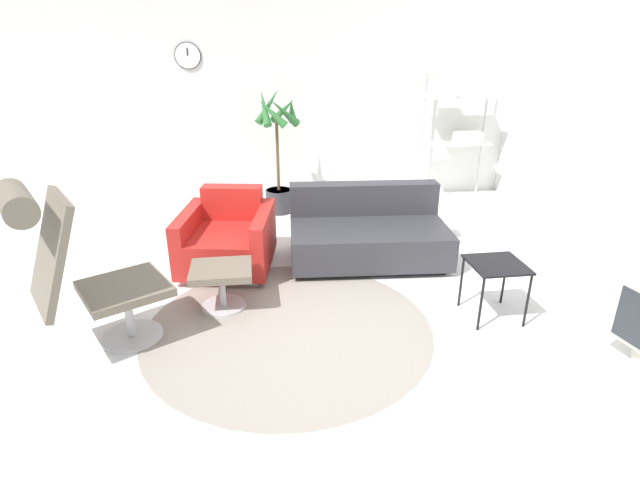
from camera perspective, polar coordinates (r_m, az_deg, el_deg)
The scene contains 10 objects.
ground_plane at distance 3.92m, azimuth -2.71°, elevation -9.62°, with size 12.00×12.00×0.00m, color white.
wall_back at distance 6.62m, azimuth -5.67°, elevation 16.50°, with size 12.00×0.09×2.80m.
round_rug at distance 3.88m, azimuth -3.65°, elevation -9.99°, with size 2.19×2.19×0.01m.
lounge_chair at distance 3.65m, azimuth -26.45°, elevation -1.84°, with size 1.05×0.90×1.25m.
ottoman at distance 4.10m, azimuth -11.19°, elevation -4.22°, with size 0.49×0.41×0.36m.
armchair_red at distance 4.81m, azimuth -10.49°, elevation -0.07°, with size 0.96×1.01×0.71m.
couch_low at distance 4.94m, azimuth 5.43°, elevation 0.60°, with size 1.56×1.00×0.69m.
side_table at distance 4.07m, azimuth 19.51°, elevation -3.20°, with size 0.41×0.41×0.46m.
potted_plant at distance 6.15m, azimuth -4.79°, elevation 8.96°, with size 0.56×0.57×1.50m.
shelf_unit at distance 6.91m, azimuth 15.21°, elevation 13.41°, with size 0.92×0.28×1.61m.
Camera 1 is at (-0.27, -3.31, 2.08)m, focal length 28.00 mm.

